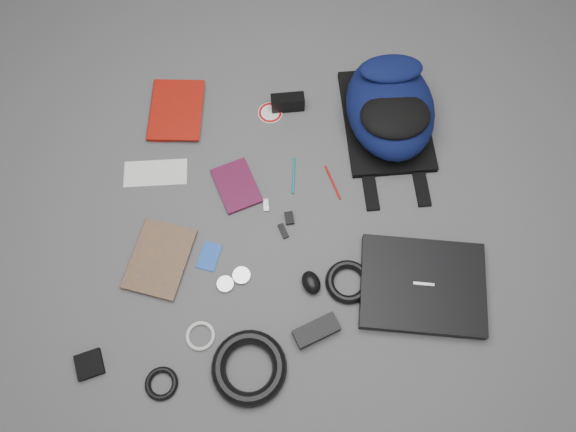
{
  "coord_description": "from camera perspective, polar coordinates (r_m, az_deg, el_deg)",
  "views": [
    {
      "loc": [
        -0.04,
        -0.67,
        1.64
      ],
      "look_at": [
        0.0,
        0.0,
        0.02
      ],
      "focal_mm": 35.0,
      "sensor_mm": 36.0,
      "label": 1
    }
  ],
  "objects": [
    {
      "name": "dvd_case",
      "position": [
        1.82,
        -5.25,
        3.08
      ],
      "size": [
        0.17,
        0.2,
        0.01
      ],
      "primitive_type": "cube",
      "rotation": [
        0.0,
        0.0,
        0.34
      ],
      "color": "#410C25",
      "rests_on": "ground"
    },
    {
      "name": "compact_camera",
      "position": [
        1.94,
        -0.03,
        11.45
      ],
      "size": [
        0.11,
        0.04,
        0.06
      ],
      "primitive_type": "cube",
      "rotation": [
        0.0,
        0.0,
        0.04
      ],
      "color": "black",
      "rests_on": "ground"
    },
    {
      "name": "pouch",
      "position": [
        1.74,
        -19.52,
        -14.04
      ],
      "size": [
        0.09,
        0.09,
        0.02
      ],
      "primitive_type": "cube",
      "rotation": [
        0.0,
        0.0,
        0.28
      ],
      "color": "black",
      "rests_on": "ground"
    },
    {
      "name": "usb_silver",
      "position": [
        1.79,
        -2.25,
        1.09
      ],
      "size": [
        0.02,
        0.04,
        0.01
      ],
      "primitive_type": "cube",
      "rotation": [
        0.0,
        0.0,
        0.03
      ],
      "color": "#A6A7A8",
      "rests_on": "ground"
    },
    {
      "name": "id_badge",
      "position": [
        1.74,
        -8.01,
        -4.07
      ],
      "size": [
        0.08,
        0.1,
        0.0
      ],
      "primitive_type": "cube",
      "rotation": [
        0.0,
        0.0,
        -0.33
      ],
      "color": "#184AB6",
      "rests_on": "ground"
    },
    {
      "name": "mouse",
      "position": [
        1.68,
        2.36,
        -6.77
      ],
      "size": [
        0.07,
        0.09,
        0.04
      ],
      "primitive_type": "ellipsoid",
      "rotation": [
        0.0,
        0.0,
        0.31
      ],
      "color": "black",
      "rests_on": "ground"
    },
    {
      "name": "headphone_right",
      "position": [
        1.71,
        -4.74,
        -6.05
      ],
      "size": [
        0.06,
        0.06,
        0.01
      ],
      "primitive_type": "cylinder",
      "rotation": [
        0.0,
        0.0,
        0.05
      ],
      "color": "#BBBBBD",
      "rests_on": "ground"
    },
    {
      "name": "headphone_left",
      "position": [
        1.7,
        -6.38,
        -6.9
      ],
      "size": [
        0.05,
        0.05,
        0.01
      ],
      "primitive_type": "cylinder",
      "rotation": [
        0.0,
        0.0,
        0.01
      ],
      "color": "#B0B0B2",
      "rests_on": "ground"
    },
    {
      "name": "sticker_disc",
      "position": [
        1.95,
        -1.81,
        10.44
      ],
      "size": [
        0.1,
        0.1,
        0.0
      ],
      "primitive_type": "cylinder",
      "rotation": [
        0.0,
        0.0,
        0.24
      ],
      "color": "white",
      "rests_on": "ground"
    },
    {
      "name": "backpack",
      "position": [
        1.89,
        10.32,
        10.85
      ],
      "size": [
        0.31,
        0.45,
        0.18
      ],
      "primitive_type": null,
      "rotation": [
        0.0,
        0.0,
        0.02
      ],
      "color": "black",
      "rests_on": "ground"
    },
    {
      "name": "white_cable_coil",
      "position": [
        1.68,
        -8.89,
        -11.94
      ],
      "size": [
        0.11,
        0.11,
        0.01
      ],
      "primitive_type": "torus",
      "rotation": [
        0.0,
        0.0,
        -0.29
      ],
      "color": "silver",
      "rests_on": "ground"
    },
    {
      "name": "envelope",
      "position": [
        1.89,
        -13.31,
        4.28
      ],
      "size": [
        0.2,
        0.09,
        0.0
      ],
      "primitive_type": "cube",
      "rotation": [
        0.0,
        0.0,
        -0.0
      ],
      "color": "white",
      "rests_on": "ground"
    },
    {
      "name": "pen_red",
      "position": [
        1.83,
        4.57,
        3.43
      ],
      "size": [
        0.04,
        0.12,
        0.01
      ],
      "primitive_type": "cylinder",
      "rotation": [
        1.57,
        0.0,
        0.3
      ],
      "color": "#B9100E",
      "rests_on": "ground"
    },
    {
      "name": "cable_coil",
      "position": [
        1.7,
        6.11,
        -6.66
      ],
      "size": [
        0.17,
        0.17,
        0.03
      ],
      "primitive_type": "torus",
      "rotation": [
        0.0,
        0.0,
        -0.28
      ],
      "color": "black",
      "rests_on": "ground"
    },
    {
      "name": "power_cord_coil",
      "position": [
        1.63,
        -3.97,
        -15.12
      ],
      "size": [
        0.28,
        0.28,
        0.04
      ],
      "primitive_type": "torus",
      "rotation": [
        0.0,
        0.0,
        -0.36
      ],
      "color": "black",
      "rests_on": "ground"
    },
    {
      "name": "comic_book",
      "position": [
        1.79,
        -15.41,
        -3.58
      ],
      "size": [
        0.23,
        0.27,
        0.02
      ],
      "primitive_type": "imported",
      "rotation": [
        0.0,
        0.0,
        -0.31
      ],
      "color": "#C6810E",
      "rests_on": "ground"
    },
    {
      "name": "laptop",
      "position": [
        1.73,
        13.5,
        -6.9
      ],
      "size": [
        0.41,
        0.34,
        0.04
      ],
      "primitive_type": "cube",
      "rotation": [
        0.0,
        0.0,
        -0.15
      ],
      "color": "black",
      "rests_on": "ground"
    },
    {
      "name": "ground",
      "position": [
        1.77,
        0.0,
        -0.25
      ],
      "size": [
        4.0,
        4.0,
        0.0
      ],
      "primitive_type": "plane",
      "color": "#4F4F51",
      "rests_on": "ground"
    },
    {
      "name": "textbook_red",
      "position": [
        2.0,
        -13.84,
        10.41
      ],
      "size": [
        0.2,
        0.25,
        0.03
      ],
      "primitive_type": "imported",
      "rotation": [
        0.0,
        0.0,
        -0.08
      ],
      "color": "#910F08",
      "rests_on": "ground"
    },
    {
      "name": "usb_black",
      "position": [
        1.75,
        -0.49,
        -1.53
      ],
      "size": [
        0.03,
        0.05,
        0.01
      ],
      "primitive_type": "cube",
      "rotation": [
        0.0,
        0.0,
        0.35
      ],
      "color": "black",
      "rests_on": "ground"
    },
    {
      "name": "power_brick",
      "position": [
        1.65,
        2.9,
        -11.55
      ],
      "size": [
        0.14,
        0.1,
        0.03
      ],
      "primitive_type": "cube",
      "rotation": [
        0.0,
        0.0,
        0.38
      ],
      "color": "black",
      "rests_on": "ground"
    },
    {
      "name": "pen_teal",
      "position": [
        1.83,
        0.58,
        4.14
      ],
      "size": [
        0.02,
        0.13,
        0.01
      ],
      "primitive_type": "cylinder",
      "rotation": [
        1.57,
        0.0,
        -0.11
      ],
      "color": "#0D7D7B",
      "rests_on": "ground"
    },
    {
      "name": "earbud_coil",
      "position": [
        1.68,
        -12.73,
        -16.27
      ],
      "size": [
        0.12,
        0.12,
        0.02
      ],
      "primitive_type": "torus",
      "rotation": [
        0.0,
        0.0,
        0.4
      ],
      "color": "black",
      "rests_on": "ground"
    },
    {
      "name": "key_fob",
      "position": [
        1.76,
        0.14,
        -0.22
      ],
      "size": [
        0.03,
        0.04,
        0.01
      ],
      "primitive_type": "cube",
      "rotation": [
        0.0,
        0.0,
        0.09
      ],
      "color": "black",
      "rests_on": "ground"
    }
  ]
}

